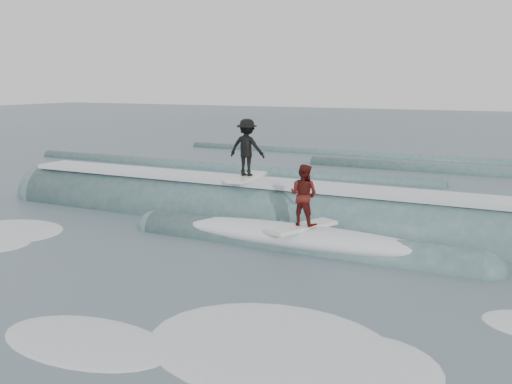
% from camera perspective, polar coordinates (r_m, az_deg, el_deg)
% --- Properties ---
extents(ground, '(160.00, 160.00, 0.00)m').
position_cam_1_polar(ground, '(12.85, -9.25, -8.33)').
color(ground, '#40545E').
rests_on(ground, ground).
extents(breaking_wave, '(20.62, 3.98, 2.41)m').
position_cam_1_polar(breaking_wave, '(17.12, 1.77, -3.14)').
color(breaking_wave, '#365A5B').
rests_on(breaking_wave, ground).
extents(surfer_black, '(1.15, 2.03, 1.84)m').
position_cam_1_polar(surfer_black, '(17.44, -0.91, 4.24)').
color(surfer_black, silver).
rests_on(surfer_black, ground).
extents(surfer_red, '(1.33, 2.05, 1.66)m').
position_cam_1_polar(surfer_red, '(14.47, 4.78, -0.72)').
color(surfer_red, white).
rests_on(surfer_red, ground).
extents(whitewater, '(16.21, 6.48, 0.10)m').
position_cam_1_polar(whitewater, '(11.70, -10.06, -10.32)').
color(whitewater, white).
rests_on(whitewater, ground).
extents(far_swells, '(36.67, 8.65, 0.80)m').
position_cam_1_polar(far_swells, '(28.57, 12.62, 2.23)').
color(far_swells, '#365A5B').
rests_on(far_swells, ground).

